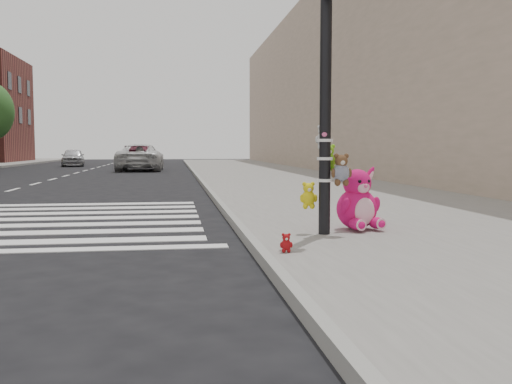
{
  "coord_description": "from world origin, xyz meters",
  "views": [
    {
      "loc": [
        0.53,
        -5.85,
        1.35
      ],
      "look_at": [
        1.62,
        1.65,
        0.75
      ],
      "focal_mm": 40.0,
      "sensor_mm": 36.0,
      "label": 1
    }
  ],
  "objects": [
    {
      "name": "pink_bunny",
      "position": [
        3.21,
        2.17,
        0.52
      ],
      "size": [
        0.73,
        0.81,
        0.94
      ],
      "rotation": [
        0.0,
        0.0,
        0.27
      ],
      "color": "#E1126B",
      "rests_on": "sidewalk_near"
    },
    {
      "name": "car_white_near",
      "position": [
        -1.35,
        27.77,
        0.76
      ],
      "size": [
        2.58,
        5.47,
        1.51
      ],
      "primitive_type": "imported",
      "rotation": [
        0.0,
        0.0,
        3.13
      ],
      "color": "silver",
      "rests_on": "ground"
    },
    {
      "name": "car_silver_deep",
      "position": [
        -6.5,
        35.97,
        0.64
      ],
      "size": [
        2.0,
        3.92,
        1.28
      ],
      "primitive_type": "imported",
      "rotation": [
        0.0,
        0.0,
        0.13
      ],
      "color": "#B7B8BC",
      "rests_on": "ground"
    },
    {
      "name": "bld_near",
      "position": [
        10.5,
        20.0,
        5.0
      ],
      "size": [
        5.0,
        60.0,
        10.0
      ],
      "primitive_type": "cube",
      "color": "tan",
      "rests_on": "ground"
    },
    {
      "name": "signal_pole",
      "position": [
        2.62,
        1.81,
        1.76
      ],
      "size": [
        0.7,
        0.49,
        4.0
      ],
      "color": "black",
      "rests_on": "sidewalk_near"
    },
    {
      "name": "red_teddy",
      "position": [
        1.8,
        0.5,
        0.25
      ],
      "size": [
        0.16,
        0.11,
        0.22
      ],
      "primitive_type": null,
      "rotation": [
        0.0,
        0.0,
        -0.05
      ],
      "color": "#A31014",
      "rests_on": "sidewalk_near"
    },
    {
      "name": "curb_edge",
      "position": [
        1.55,
        10.0,
        0.07
      ],
      "size": [
        0.12,
        80.0,
        0.15
      ],
      "primitive_type": "cube",
      "color": "gray",
      "rests_on": "ground"
    },
    {
      "name": "car_maroon_near",
      "position": [
        -2.13,
        43.95,
        0.77
      ],
      "size": [
        2.84,
        5.52,
        1.53
      ],
      "primitive_type": "imported",
      "rotation": [
        0.0,
        0.0,
        3.01
      ],
      "color": "#591929",
      "rests_on": "ground"
    },
    {
      "name": "ground",
      "position": [
        0.0,
        0.0,
        0.0
      ],
      "size": [
        120.0,
        120.0,
        0.0
      ],
      "primitive_type": "plane",
      "color": "black",
      "rests_on": "ground"
    },
    {
      "name": "sidewalk_near",
      "position": [
        5.0,
        10.0,
        0.07
      ],
      "size": [
        7.0,
        80.0,
        0.14
      ],
      "primitive_type": "cube",
      "color": "slate",
      "rests_on": "ground"
    }
  ]
}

